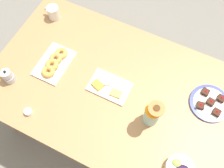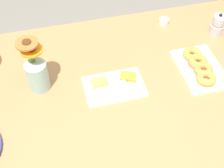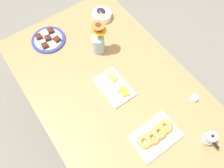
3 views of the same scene
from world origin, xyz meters
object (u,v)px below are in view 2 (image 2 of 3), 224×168
Objects in this scene: croissant_platter at (200,67)px; moka_pot at (218,25)px; flower_vase at (37,73)px; dining_table at (112,102)px; jam_cup_honey at (164,21)px; cheese_platter at (115,86)px.

moka_pot is (0.19, 0.23, 0.03)m from croissant_platter.
croissant_platter is at bearing -6.11° from flower_vase.
dining_table is 6.38× the size of flower_vase.
croissant_platter is 5.83× the size of jam_cup_honey.
moka_pot reaches higher than cheese_platter.
flower_vase is at bearing -170.76° from moka_pot.
dining_table is at bearing -158.20° from moka_pot.
moka_pot is at bearing 9.24° from flower_vase.
cheese_platter is (0.02, 0.01, 0.10)m from dining_table.
croissant_platter is 0.36m from jam_cup_honey.
flower_vase is at bearing 162.26° from dining_table.
dining_table is at bearing -134.90° from jam_cup_honey.
croissant_platter is 2.35× the size of moka_pot.
dining_table is 5.71× the size of croissant_platter.
cheese_platter is at bearing -158.64° from moka_pot.
cheese_platter is at bearing 36.35° from dining_table.
flower_vase is (-0.32, 0.08, 0.08)m from cheese_platter.
jam_cup_honey is at bearing 96.13° from croissant_platter.
jam_cup_honey is 0.74m from flower_vase.
cheese_platter is 5.42× the size of jam_cup_honey.
flower_vase is at bearing 165.05° from cheese_platter.
croissant_platter is at bearing 2.64° from dining_table.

